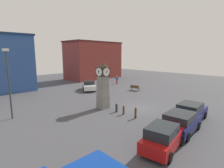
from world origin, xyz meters
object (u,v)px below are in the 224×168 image
(bollard_far_row, at_px, (124,110))
(car_far_lot, at_px, (89,85))
(bollard_mid_row, at_px, (117,108))
(bollard_end_row, at_px, (136,113))
(car_navy_sedan, at_px, (163,137))
(pedestrian_near_bench, at_px, (117,79))
(car_by_building, at_px, (191,111))
(clock_tower, at_px, (103,85))
(bollard_near_tower, at_px, (106,103))
(car_near_tower, at_px, (181,122))
(bench, at_px, (135,87))
(street_lamp_near_road, at_px, (8,79))

(bollard_far_row, distance_m, car_far_lot, 13.01)
(bollard_mid_row, distance_m, bollard_end_row, 2.52)
(car_navy_sedan, bearing_deg, pedestrian_near_bench, 49.11)
(car_by_building, bearing_deg, bollard_end_row, 128.95)
(car_by_building, bearing_deg, pedestrian_near_bench, 61.34)
(clock_tower, height_order, bollard_near_tower, clock_tower)
(car_navy_sedan, relative_size, pedestrian_near_bench, 2.48)
(bollard_far_row, bearing_deg, car_near_tower, -89.87)
(car_far_lot, bearing_deg, bench, -48.67)
(car_near_tower, relative_size, pedestrian_near_bench, 2.61)
(bollard_near_tower, height_order, bollard_end_row, bollard_near_tower)
(clock_tower, relative_size, bollard_far_row, 5.51)
(bollard_near_tower, distance_m, bollard_mid_row, 1.76)
(car_navy_sedan, distance_m, pedestrian_near_bench, 25.00)
(bollard_near_tower, relative_size, pedestrian_near_bench, 0.66)
(bollard_mid_row, xyz_separation_m, car_navy_sedan, (-3.36, -7.03, 0.37))
(bollard_mid_row, relative_size, car_navy_sedan, 0.23)
(clock_tower, bearing_deg, car_far_lot, 60.27)
(bollard_near_tower, bearing_deg, car_by_building, -70.70)
(pedestrian_near_bench, bearing_deg, bollard_mid_row, -137.63)
(bollard_far_row, relative_size, bench, 0.56)
(clock_tower, relative_size, bench, 3.07)
(clock_tower, relative_size, bollard_mid_row, 5.61)
(bollard_near_tower, xyz_separation_m, car_far_lot, (4.87, 9.18, 0.25))
(clock_tower, xyz_separation_m, bench, (10.19, 3.14, -2.08))
(clock_tower, distance_m, car_navy_sedan, 9.78)
(bollard_end_row, relative_size, car_near_tower, 0.25)
(car_near_tower, height_order, car_by_building, car_by_building)
(bollard_mid_row, bearing_deg, bench, 26.90)
(car_navy_sedan, xyz_separation_m, car_by_building, (6.39, 0.64, -0.01))
(bollard_end_row, xyz_separation_m, car_navy_sedan, (-3.26, -4.51, 0.29))
(car_near_tower, bearing_deg, car_far_lot, 73.90)
(car_by_building, bearing_deg, bollard_mid_row, 115.36)
(bench, bearing_deg, bollard_far_row, -148.88)
(car_by_building, distance_m, bench, 13.56)
(car_far_lot, xyz_separation_m, street_lamp_near_road, (-13.27, -5.18, 2.95))
(bollard_mid_row, relative_size, car_far_lot, 0.20)
(clock_tower, xyz_separation_m, car_far_lot, (5.10, 8.93, -1.81))
(clock_tower, bearing_deg, bollard_near_tower, -48.44)
(clock_tower, relative_size, pedestrian_near_bench, 3.14)
(car_navy_sedan, bearing_deg, car_near_tower, 4.44)
(pedestrian_near_bench, xyz_separation_m, street_lamp_near_road, (-21.22, -6.11, 2.82))
(bollard_end_row, distance_m, car_by_building, 4.99)
(car_near_tower, distance_m, bench, 15.69)
(clock_tower, xyz_separation_m, car_by_building, (3.08, -8.40, -1.79))
(bollard_near_tower, xyz_separation_m, bench, (9.97, 3.40, -0.02))
(car_by_building, xyz_separation_m, street_lamp_near_road, (-11.24, 12.15, 2.92))
(clock_tower, height_order, car_near_tower, clock_tower)
(bollard_far_row, bearing_deg, bollard_end_row, -91.07)
(bollard_mid_row, bearing_deg, car_navy_sedan, -115.52)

